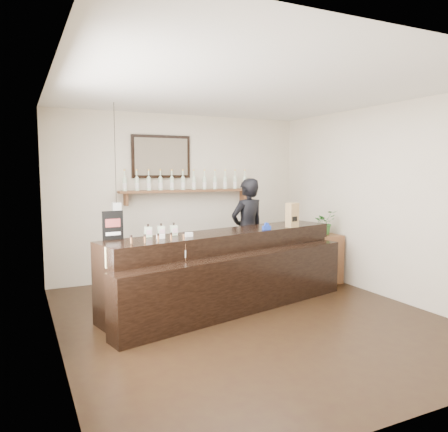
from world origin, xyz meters
TOP-DOWN VIEW (x-y plane):
  - ground at (0.00, 0.00)m, footprint 5.00×5.00m
  - room_shell at (0.00, 0.00)m, footprint 5.00×5.00m
  - back_wall_decor at (-0.15, 2.37)m, footprint 2.66×0.96m
  - counter at (0.00, 0.57)m, footprint 3.67×1.77m
  - promo_sign at (-1.55, 0.64)m, footprint 0.25×0.04m
  - paper_bag at (1.09, 0.68)m, footprint 0.19×0.15m
  - tape_dispenser at (0.60, 0.60)m, footprint 0.12×0.05m
  - side_cabinet at (2.00, 1.06)m, footprint 0.41×0.55m
  - potted_plant at (2.00, 1.06)m, footprint 0.36×0.32m
  - shopkeeper at (0.81, 1.55)m, footprint 0.78×0.59m

SIDE VIEW (x-z plane):
  - ground at x=0.00m, z-range 0.00..0.00m
  - side_cabinet at x=2.00m, z-range 0.00..0.80m
  - counter at x=0.00m, z-range -0.12..1.06m
  - shopkeeper at x=0.81m, z-range 0.00..1.95m
  - potted_plant at x=2.00m, z-range 0.80..1.19m
  - tape_dispenser at x=0.60m, z-range 1.00..1.10m
  - promo_sign at x=-1.55m, z-range 1.01..1.36m
  - paper_bag at x=1.09m, z-range 1.01..1.37m
  - room_shell at x=0.00m, z-range -0.80..4.20m
  - back_wall_decor at x=-0.15m, z-range 0.91..2.60m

